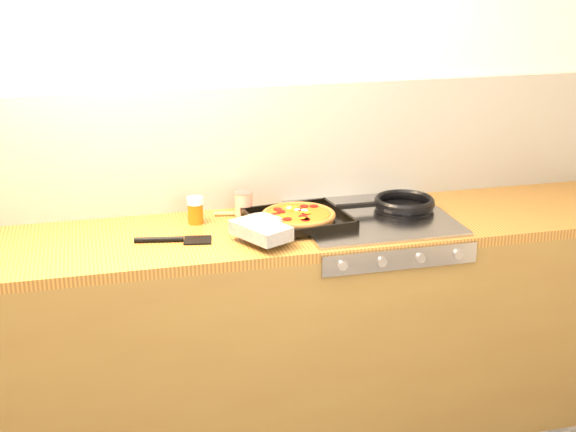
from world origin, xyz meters
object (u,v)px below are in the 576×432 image
object	(u,v)px
pizza_on_tray	(287,220)
tomato_can	(244,204)
frying_pan	(403,204)
juice_glass	(195,210)

from	to	relation	value
pizza_on_tray	tomato_can	bearing A→B (deg)	122.72
frying_pan	juice_glass	distance (m)	0.84
frying_pan	juice_glass	bearing A→B (deg)	174.46
pizza_on_tray	tomato_can	world-z (taller)	tomato_can
frying_pan	tomato_can	bearing A→B (deg)	169.57
juice_glass	pizza_on_tray	bearing A→B (deg)	-26.70
tomato_can	pizza_on_tray	bearing A→B (deg)	-57.28
juice_glass	frying_pan	bearing A→B (deg)	-5.54
pizza_on_tray	frying_pan	xyz separation A→B (m)	(0.51, 0.08, -0.00)
tomato_can	juice_glass	xyz separation A→B (m)	(-0.20, -0.04, 0.00)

